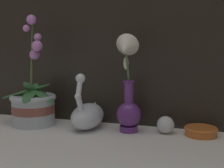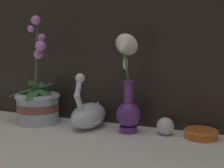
{
  "view_description": "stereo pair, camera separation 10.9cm",
  "coord_description": "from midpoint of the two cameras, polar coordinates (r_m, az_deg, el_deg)",
  "views": [
    {
      "loc": [
        0.34,
        -0.93,
        0.31
      ],
      "look_at": [
        0.02,
        0.1,
        0.17
      ],
      "focal_mm": 50.0,
      "sensor_mm": 36.0,
      "label": 1
    },
    {
      "loc": [
        0.45,
        -0.9,
        0.31
      ],
      "look_at": [
        0.02,
        0.1,
        0.17
      ],
      "focal_mm": 50.0,
      "sensor_mm": 36.0,
      "label": 2
    }
  ],
  "objects": [
    {
      "name": "ground_plane",
      "position": [
        1.04,
        -5.58,
        -9.9
      ],
      "size": [
        2.8,
        2.8,
        0.0
      ],
      "primitive_type": "plane",
      "color": "silver"
    },
    {
      "name": "swan_figurine",
      "position": [
        1.15,
        -7.18,
        -5.57
      ],
      "size": [
        0.11,
        0.2,
        0.21
      ],
      "color": "silver",
      "rests_on": "ground_plane"
    },
    {
      "name": "orchid_potted_plant",
      "position": [
        1.24,
        -16.66,
        -3.53
      ],
      "size": [
        0.24,
        0.23,
        0.41
      ],
      "color": "#B2BCCC",
      "rests_on": "ground_plane"
    },
    {
      "name": "amber_dish",
      "position": [
        1.09,
        13.19,
        -8.33
      ],
      "size": [
        0.11,
        0.11,
        0.03
      ],
      "color": "#C66628",
      "rests_on": "ground_plane"
    },
    {
      "name": "blue_vase",
      "position": [
        1.07,
        -0.01,
        -1.95
      ],
      "size": [
        0.09,
        0.13,
        0.34
      ],
      "color": "#602D7F",
      "rests_on": "ground_plane"
    },
    {
      "name": "glass_sphere",
      "position": [
        1.09,
        6.95,
        -7.45
      ],
      "size": [
        0.06,
        0.06,
        0.06
      ],
      "color": "silver",
      "rests_on": "ground_plane"
    }
  ]
}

